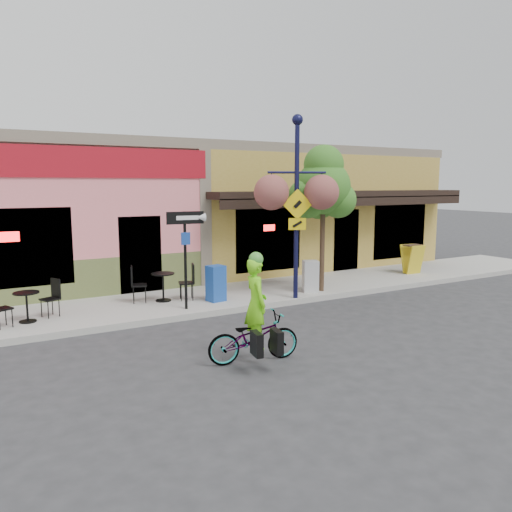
{
  "coord_description": "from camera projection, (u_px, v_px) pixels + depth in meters",
  "views": [
    {
      "loc": [
        -7.05,
        -10.23,
        3.19
      ],
      "look_at": [
        -0.93,
        0.5,
        1.4
      ],
      "focal_mm": 35.0,
      "sensor_mm": 36.0,
      "label": 1
    }
  ],
  "objects": [
    {
      "name": "newspaper_box_blue",
      "position": [
        216.0,
        283.0,
        13.0
      ],
      "size": [
        0.48,
        0.44,
        0.94
      ],
      "primitive_type": null,
      "rotation": [
        0.0,
        0.0,
        0.18
      ],
      "color": "#1B49A6",
      "rests_on": "sidewalk"
    },
    {
      "name": "sandwich_board",
      "position": [
        416.0,
        260.0,
        16.87
      ],
      "size": [
        0.62,
        0.47,
        1.0
      ],
      "primitive_type": null,
      "rotation": [
        0.0,
        0.0,
        -0.05
      ],
      "color": "gold",
      "rests_on": "sidewalk"
    },
    {
      "name": "lamp_post",
      "position": [
        296.0,
        208.0,
        13.09
      ],
      "size": [
        1.66,
        1.16,
        4.82
      ],
      "primitive_type": null,
      "rotation": [
        0.0,
        0.0,
        -0.4
      ],
      "color": "#111236",
      "rests_on": "sidewalk"
    },
    {
      "name": "cafe_set_left",
      "position": [
        27.0,
        303.0,
        11.01
      ],
      "size": [
        1.64,
        1.27,
        0.88
      ],
      "primitive_type": null,
      "rotation": [
        0.0,
        0.0,
        0.42
      ],
      "color": "black",
      "rests_on": "sidewalk"
    },
    {
      "name": "building",
      "position": [
        186.0,
        209.0,
        18.83
      ],
      "size": [
        18.2,
        8.2,
        4.5
      ],
      "primitive_type": null,
      "color": "#F77A82",
      "rests_on": "ground"
    },
    {
      "name": "curb",
      "position": [
        285.0,
        303.0,
        13.17
      ],
      "size": [
        24.0,
        0.12,
        0.15
      ],
      "primitive_type": "cube",
      "color": "#A8A59E",
      "rests_on": "ground"
    },
    {
      "name": "street_tree",
      "position": [
        323.0,
        218.0,
        14.02
      ],
      "size": [
        1.71,
        1.71,
        4.17
      ],
      "primitive_type": null,
      "rotation": [
        0.0,
        0.0,
        -0.05
      ],
      "color": "#3D7A26",
      "rests_on": "sidewalk"
    },
    {
      "name": "cyclist_rider",
      "position": [
        256.0,
        317.0,
        8.95
      ],
      "size": [
        0.49,
        0.66,
        1.64
      ],
      "primitive_type": "imported",
      "rotation": [
        0.0,
        0.0,
        1.41
      ],
      "color": "#76EA18",
      "rests_on": "ground"
    },
    {
      "name": "bicycle",
      "position": [
        254.0,
        338.0,
        8.97
      ],
      "size": [
        1.78,
        0.87,
        0.89
      ],
      "primitive_type": "imported",
      "rotation": [
        0.0,
        0.0,
        1.41
      ],
      "color": "maroon",
      "rests_on": "ground"
    },
    {
      "name": "cafe_set_right",
      "position": [
        163.0,
        283.0,
        12.99
      ],
      "size": [
        1.77,
        1.23,
        0.97
      ],
      "primitive_type": null,
      "rotation": [
        0.0,
        0.0,
        -0.29
      ],
      "color": "black",
      "rests_on": "sidewalk"
    },
    {
      "name": "ground",
      "position": [
        297.0,
        310.0,
        12.71
      ],
      "size": [
        90.0,
        90.0,
        0.0
      ],
      "primitive_type": "plane",
      "color": "#2D2D30",
      "rests_on": "ground"
    },
    {
      "name": "newspaper_box_grey",
      "position": [
        310.0,
        276.0,
        14.12
      ],
      "size": [
        0.53,
        0.51,
        0.89
      ],
      "primitive_type": null,
      "rotation": [
        0.0,
        0.0,
        -0.4
      ],
      "color": "#BDBDBD",
      "rests_on": "sidewalk"
    },
    {
      "name": "one_way_sign",
      "position": [
        185.0,
        261.0,
        12.07
      ],
      "size": [
        0.93,
        0.28,
        2.39
      ],
      "primitive_type": null,
      "rotation": [
        0.0,
        0.0,
        -0.09
      ],
      "color": "black",
      "rests_on": "sidewalk"
    },
    {
      "name": "sidewalk",
      "position": [
        258.0,
        293.0,
        14.41
      ],
      "size": [
        24.0,
        3.0,
        0.15
      ],
      "primitive_type": "cube",
      "color": "#9E9B93",
      "rests_on": "ground"
    }
  ]
}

